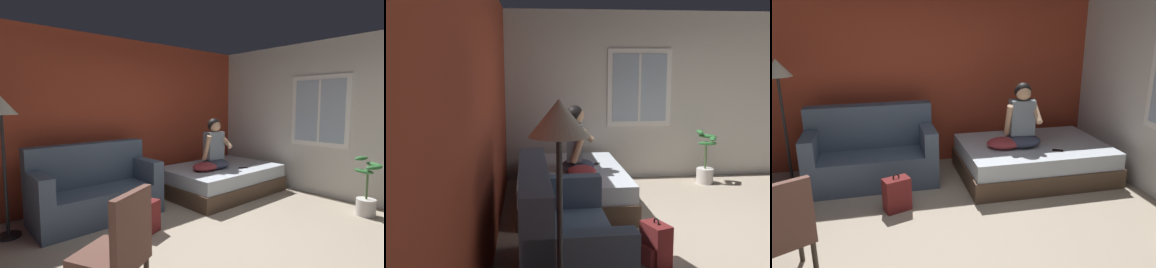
# 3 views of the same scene
# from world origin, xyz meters

# --- Properties ---
(ground_plane) EXTENTS (40.00, 40.00, 0.00)m
(ground_plane) POSITION_xyz_m (0.00, 0.00, 0.00)
(ground_plane) COLOR tan
(wall_back_accent) EXTENTS (10.58, 0.16, 2.70)m
(wall_back_accent) POSITION_xyz_m (0.00, 2.62, 1.35)
(wall_back_accent) COLOR #993823
(wall_back_accent) RESTS_ON ground
(wall_side_with_window) EXTENTS (0.19, 6.48, 2.70)m
(wall_side_with_window) POSITION_xyz_m (2.87, 0.01, 1.35)
(wall_side_with_window) COLOR silver
(wall_side_with_window) RESTS_ON ground
(bed) EXTENTS (2.06, 1.45, 0.48)m
(bed) POSITION_xyz_m (1.58, 1.63, 0.24)
(bed) COLOR #4C3828
(bed) RESTS_ON ground
(couch) EXTENTS (1.71, 0.84, 1.04)m
(couch) POSITION_xyz_m (-0.66, 1.93, 0.39)
(couch) COLOR #47566B
(couch) RESTS_ON ground
(side_chair) EXTENTS (0.62, 0.62, 0.98)m
(side_chair) POSITION_xyz_m (-1.36, -0.12, 0.53)
(side_chair) COLOR #382D23
(side_chair) RESTS_ON ground
(person_seated) EXTENTS (0.56, 0.49, 0.88)m
(person_seated) POSITION_xyz_m (1.37, 1.58, 0.84)
(person_seated) COLOR #383D51
(person_seated) RESTS_ON bed
(backpack) EXTENTS (0.34, 0.31, 0.46)m
(backpack) POSITION_xyz_m (-0.39, 1.01, 0.19)
(backpack) COLOR maroon
(backpack) RESTS_ON ground
(throw_pillow) EXTENTS (0.49, 0.37, 0.14)m
(throw_pillow) POSITION_xyz_m (1.11, 1.53, 0.55)
(throw_pillow) COLOR #993338
(throw_pillow) RESTS_ON bed
(cell_phone) EXTENTS (0.16, 0.13, 0.01)m
(cell_phone) POSITION_xyz_m (1.77, 1.25, 0.48)
(cell_phone) COLOR black
(cell_phone) RESTS_ON bed
(floor_lamp) EXTENTS (0.36, 0.36, 1.70)m
(floor_lamp) POSITION_xyz_m (-1.72, 2.00, 1.43)
(floor_lamp) COLOR black
(floor_lamp) RESTS_ON ground
(potted_plant) EXTENTS (0.39, 0.37, 0.85)m
(potted_plant) POSITION_xyz_m (2.31, -0.57, 0.30)
(potted_plant) COLOR silver
(potted_plant) RESTS_ON ground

